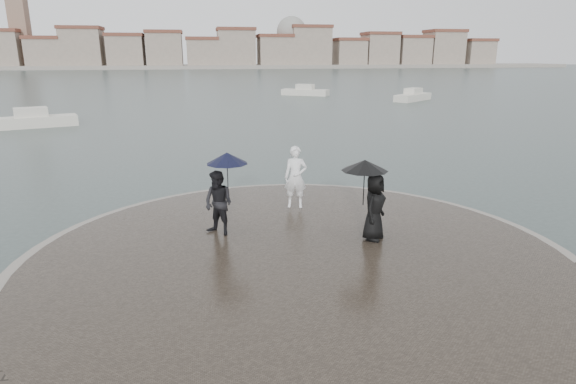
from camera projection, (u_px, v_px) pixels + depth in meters
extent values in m
plane|color=#2B3835|center=(343.00, 363.00, 7.56)|extent=(400.00, 400.00, 0.00)
cylinder|color=gray|center=(298.00, 263.00, 10.82)|extent=(12.50, 12.50, 0.32)
cylinder|color=#2D261E|center=(298.00, 262.00, 10.82)|extent=(11.90, 11.90, 0.36)
imported|color=white|center=(296.00, 177.00, 13.88)|extent=(0.74, 0.58, 1.80)
imported|color=black|center=(219.00, 203.00, 11.78)|extent=(0.99, 0.97, 1.60)
cylinder|color=black|center=(228.00, 180.00, 11.76)|extent=(0.02, 0.02, 0.90)
cone|color=black|center=(227.00, 158.00, 11.61)|extent=(1.02, 1.02, 0.28)
imported|color=black|center=(374.00, 207.00, 11.45)|extent=(0.90, 0.94, 1.62)
cylinder|color=black|center=(364.00, 187.00, 11.36)|extent=(0.02, 0.02, 0.90)
cone|color=black|center=(365.00, 165.00, 11.22)|extent=(1.11, 1.11, 0.26)
cube|color=gray|center=(203.00, 67.00, 161.48)|extent=(260.00, 20.00, 1.20)
cube|color=#A08F7F|center=(4.00, 51.00, 146.89)|extent=(11.00, 10.00, 11.00)
cube|color=brown|center=(0.00, 31.00, 145.23)|extent=(11.60, 10.60, 1.00)
cube|color=#A08F7F|center=(46.00, 55.00, 149.25)|extent=(10.00, 10.00, 9.00)
cube|color=brown|center=(44.00, 38.00, 147.86)|extent=(10.60, 10.60, 1.00)
cube|color=#A08F7F|center=(83.00, 50.00, 150.74)|extent=(12.00, 10.00, 12.00)
cube|color=brown|center=(81.00, 28.00, 148.94)|extent=(12.60, 10.60, 1.00)
cube|color=#A08F7F|center=(126.00, 53.00, 153.27)|extent=(11.00, 10.00, 10.00)
cube|color=brown|center=(125.00, 35.00, 151.75)|extent=(11.60, 10.60, 1.00)
cube|color=#A08F7F|center=(165.00, 51.00, 155.21)|extent=(11.00, 10.00, 11.00)
cube|color=brown|center=(164.00, 32.00, 153.55)|extent=(11.60, 10.60, 1.00)
cube|color=#A08F7F|center=(203.00, 55.00, 157.56)|extent=(10.00, 10.00, 9.00)
cube|color=brown|center=(202.00, 39.00, 156.18)|extent=(10.60, 10.60, 1.00)
cube|color=#A08F7F|center=(236.00, 50.00, 159.06)|extent=(12.00, 10.00, 12.00)
cube|color=brown|center=(236.00, 29.00, 157.26)|extent=(12.60, 10.60, 1.00)
cube|color=#A08F7F|center=(275.00, 53.00, 161.59)|extent=(11.00, 10.00, 10.00)
cube|color=brown|center=(275.00, 36.00, 160.07)|extent=(11.60, 10.60, 1.00)
cube|color=#A08F7F|center=(310.00, 48.00, 163.25)|extent=(13.00, 10.00, 13.00)
cube|color=brown|center=(310.00, 27.00, 161.32)|extent=(13.60, 10.60, 1.00)
cube|color=#A08F7F|center=(349.00, 55.00, 166.23)|extent=(10.00, 10.00, 9.00)
cube|color=brown|center=(350.00, 39.00, 164.85)|extent=(10.60, 10.60, 1.00)
cube|color=#A08F7F|center=(380.00, 52.00, 167.86)|extent=(11.00, 10.00, 11.00)
cube|color=brown|center=(380.00, 34.00, 166.20)|extent=(11.60, 10.60, 1.00)
cube|color=#A08F7F|center=(412.00, 53.00, 170.08)|extent=(11.00, 10.00, 10.00)
cube|color=brown|center=(413.00, 37.00, 168.56)|extent=(11.60, 10.60, 1.00)
cube|color=#A08F7F|center=(443.00, 50.00, 171.88)|extent=(12.00, 10.00, 12.00)
cube|color=brown|center=(445.00, 31.00, 170.09)|extent=(12.60, 10.60, 1.00)
cube|color=#A08F7F|center=(476.00, 55.00, 174.55)|extent=(10.00, 10.00, 9.00)
cube|color=brown|center=(478.00, 40.00, 173.17)|extent=(10.60, 10.60, 1.00)
cube|color=#846654|center=(18.00, 15.00, 146.75)|extent=(5.00, 5.00, 32.00)
sphere|color=gray|center=(291.00, 32.00, 162.58)|extent=(10.00, 10.00, 10.00)
cube|color=beige|center=(413.00, 98.00, 49.99)|extent=(5.25, 4.74, 0.90)
cube|color=beige|center=(413.00, 92.00, 49.82)|extent=(2.31, 2.20, 0.90)
cube|color=beige|center=(32.00, 123.00, 31.87)|extent=(5.72, 3.36, 0.90)
cube|color=beige|center=(31.00, 114.00, 31.70)|extent=(2.29, 1.80, 0.90)
cube|color=beige|center=(305.00, 93.00, 56.45)|extent=(5.52, 4.26, 0.90)
cube|color=beige|center=(305.00, 88.00, 56.28)|extent=(2.33, 2.07, 0.90)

